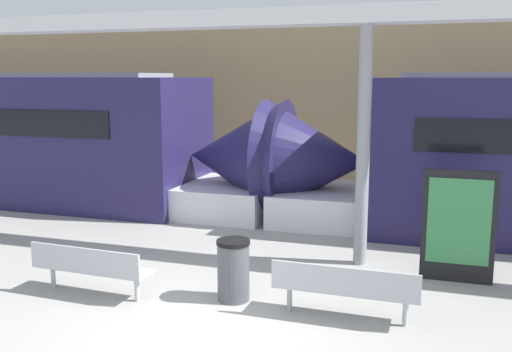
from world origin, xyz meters
TOP-DOWN VIEW (x-y plane):
  - ground_plane at (0.00, 0.00)m, footprint 60.00×60.00m
  - station_wall at (0.00, 10.19)m, footprint 56.00×0.20m
  - bench_near at (1.70, 0.91)m, footprint 1.90×0.47m
  - bench_far at (-1.91, 0.62)m, footprint 1.82×0.52m
  - trash_bin at (0.09, 1.13)m, footprint 0.47×0.47m
  - poster_board at (3.11, 2.85)m, footprint 1.08×0.07m
  - support_column_near at (1.58, 3.27)m, footprint 0.22×0.22m
  - canopy_beam at (1.58, 3.27)m, footprint 28.00×0.60m

SIDE VIEW (x-z plane):
  - ground_plane at x=0.00m, z-range 0.00..0.00m
  - trash_bin at x=0.09m, z-range 0.00..0.88m
  - bench_far at x=-1.91m, z-range 0.08..0.84m
  - bench_near at x=1.70m, z-range 0.08..0.84m
  - poster_board at x=3.11m, z-range 0.01..1.75m
  - support_column_near at x=1.58m, z-range 0.00..3.94m
  - station_wall at x=0.00m, z-range 0.00..5.00m
  - canopy_beam at x=1.58m, z-range 3.94..4.22m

